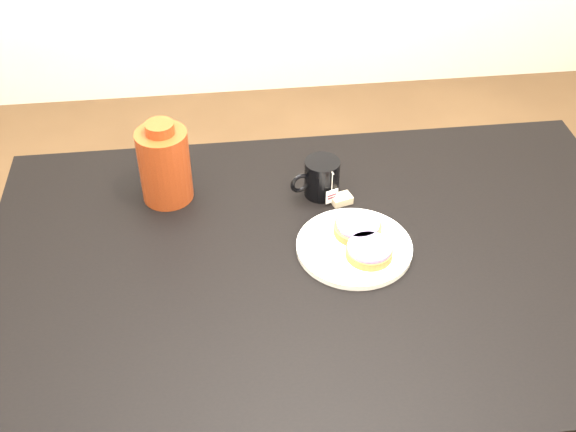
{
  "coord_description": "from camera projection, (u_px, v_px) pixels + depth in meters",
  "views": [
    {
      "loc": [
        -0.2,
        -1.07,
        1.77
      ],
      "look_at": [
        -0.07,
        0.07,
        0.81
      ],
      "focal_mm": 45.0,
      "sensor_mm": 36.0,
      "label": 1
    }
  ],
  "objects": [
    {
      "name": "bagel_back",
      "position": [
        358.0,
        228.0,
        1.52
      ],
      "size": [
        0.13,
        0.13,
        0.03
      ],
      "color": "brown",
      "rests_on": "plate"
    },
    {
      "name": "bagel_front",
      "position": [
        369.0,
        251.0,
        1.46
      ],
      "size": [
        0.11,
        0.11,
        0.03
      ],
      "color": "brown",
      "rests_on": "plate"
    },
    {
      "name": "teabag_pouch",
      "position": [
        341.0,
        199.0,
        1.62
      ],
      "size": [
        0.05,
        0.04,
        0.02
      ],
      "primitive_type": "cube",
      "rotation": [
        0.0,
        0.0,
        0.29
      ],
      "color": "#C6B793",
      "rests_on": "table"
    },
    {
      "name": "plate",
      "position": [
        354.0,
        246.0,
        1.5
      ],
      "size": [
        0.24,
        0.24,
        0.02
      ],
      "color": "white",
      "rests_on": "table"
    },
    {
      "name": "mug",
      "position": [
        321.0,
        178.0,
        1.62
      ],
      "size": [
        0.13,
        0.1,
        0.09
      ],
      "rotation": [
        0.0,
        0.0,
        0.37
      ],
      "color": "black",
      "rests_on": "table"
    },
    {
      "name": "table",
      "position": [
        324.0,
        287.0,
        1.54
      ],
      "size": [
        1.4,
        0.9,
        0.75
      ],
      "color": "black",
      "rests_on": "ground_plane"
    },
    {
      "name": "bagel_package",
      "position": [
        165.0,
        164.0,
        1.59
      ],
      "size": [
        0.14,
        0.14,
        0.19
      ],
      "rotation": [
        0.0,
        0.0,
        -0.25
      ],
      "color": "#611E0C",
      "rests_on": "table"
    }
  ]
}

